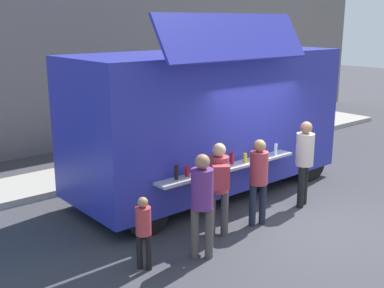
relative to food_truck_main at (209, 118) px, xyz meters
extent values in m
plane|color=#38383D|center=(0.26, -2.44, -1.68)|extent=(60.00, 60.00, 0.00)
cube|color=#2C30A6|center=(0.00, 0.02, 0.01)|extent=(6.22, 2.33, 2.80)
cube|color=#2C30A6|center=(-0.61, -1.37, 1.76)|extent=(3.41, 0.57, 0.83)
cube|color=black|center=(-0.61, -1.07, 0.35)|extent=(3.24, 0.13, 1.26)
cube|color=#B7B7BC|center=(-0.61, -1.28, -0.70)|extent=(3.41, 0.38, 0.05)
cylinder|color=black|center=(-1.90, -1.26, -0.55)|extent=(0.07, 0.07, 0.26)
cylinder|color=red|center=(-1.64, -1.25, -0.58)|extent=(0.08, 0.08, 0.19)
cylinder|color=white|center=(-1.32, -1.27, -0.58)|extent=(0.06, 0.06, 0.20)
cylinder|color=black|center=(-1.03, -1.25, -0.56)|extent=(0.07, 0.07, 0.23)
cylinder|color=black|center=(-0.74, -1.29, -0.56)|extent=(0.08, 0.08, 0.24)
cylinder|color=red|center=(-0.49, -1.22, -0.56)|extent=(0.07, 0.07, 0.24)
cylinder|color=yellow|center=(-0.20, -1.30, -0.58)|extent=(0.07, 0.07, 0.18)
cylinder|color=orange|center=(0.13, -1.29, -0.56)|extent=(0.08, 0.08, 0.24)
cylinder|color=silver|center=(0.39, -1.24, -0.57)|extent=(0.07, 0.07, 0.21)
cylinder|color=#CCF0FC|center=(0.68, -1.33, -0.56)|extent=(0.07, 0.07, 0.24)
cube|color=black|center=(3.04, 0.05, 0.52)|extent=(0.10, 1.94, 1.23)
cylinder|color=black|center=(2.39, 1.03, -1.23)|extent=(0.90, 0.28, 0.90)
cylinder|color=black|center=(2.40, -0.95, -1.23)|extent=(0.90, 0.28, 0.90)
cylinder|color=black|center=(-2.41, 0.99, -1.23)|extent=(0.90, 0.28, 0.90)
cylinder|color=black|center=(-2.39, -0.99, -1.23)|extent=(0.90, 0.28, 0.90)
cylinder|color=#2F5F3A|center=(3.55, 2.32, -1.26)|extent=(0.60, 0.60, 0.86)
cylinder|color=#1E2436|center=(-0.63, -1.93, -1.28)|extent=(0.13, 0.13, 0.81)
cylinder|color=#1E2436|center=(-0.42, -2.00, -1.28)|extent=(0.13, 0.13, 0.81)
cylinder|color=#AA3A45|center=(-0.53, -1.97, -0.57)|extent=(0.34, 0.34, 0.61)
sphere|color=#A4754E|center=(-0.53, -1.97, -0.15)|extent=(0.23, 0.23, 0.23)
cylinder|color=#494344|center=(-1.52, -1.79, -1.26)|extent=(0.13, 0.13, 0.84)
cylinder|color=#494344|center=(-1.33, -1.92, -1.26)|extent=(0.13, 0.13, 0.84)
cylinder|color=#AC3A44|center=(-1.43, -1.85, -0.53)|extent=(0.35, 0.35, 0.63)
sphere|color=#DAAC83|center=(-1.43, -1.85, -0.09)|extent=(0.24, 0.24, 0.24)
cube|color=#AA353E|center=(-1.58, -2.07, -0.50)|extent=(0.34, 0.32, 0.41)
cylinder|color=#4B4644|center=(-2.25, -2.19, -1.26)|extent=(0.14, 0.14, 0.85)
cylinder|color=#4B4644|center=(-2.09, -2.36, -1.26)|extent=(0.14, 0.14, 0.85)
cylinder|color=#5E2B76|center=(-2.17, -2.27, -0.51)|extent=(0.35, 0.35, 0.64)
sphere|color=#9C7054|center=(-2.17, -2.27, -0.07)|extent=(0.24, 0.24, 0.24)
cylinder|color=black|center=(0.79, -1.94, -1.25)|extent=(0.14, 0.14, 0.87)
cylinder|color=black|center=(1.01, -1.86, -1.25)|extent=(0.14, 0.14, 0.87)
cylinder|color=beige|center=(0.90, -1.90, -0.48)|extent=(0.36, 0.36, 0.66)
sphere|color=#986B4E|center=(0.90, -1.90, -0.03)|extent=(0.25, 0.25, 0.25)
cylinder|color=black|center=(-3.15, -1.93, -1.39)|extent=(0.09, 0.09, 0.58)
cylinder|color=black|center=(-3.06, -2.06, -1.39)|extent=(0.09, 0.09, 0.58)
cylinder|color=#B13840|center=(-3.10, -1.99, -0.89)|extent=(0.24, 0.24, 0.44)
sphere|color=#9B7251|center=(-3.10, -1.99, -0.59)|extent=(0.16, 0.16, 0.16)
camera|label=1|loc=(-6.82, -7.62, 2.03)|focal=44.83mm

